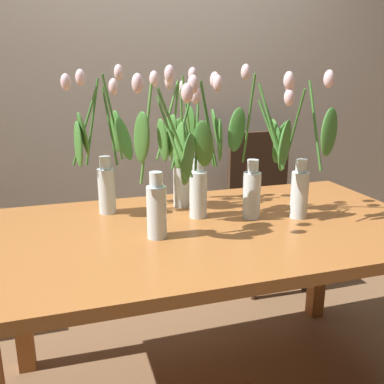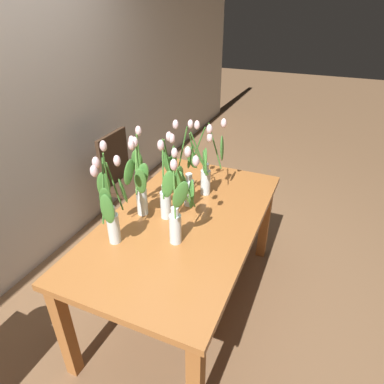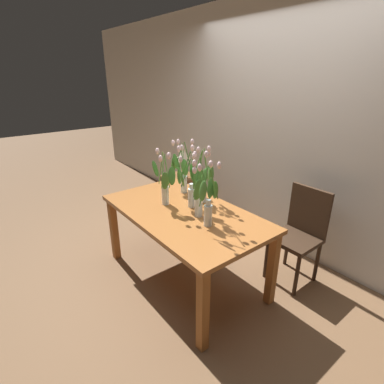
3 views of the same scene
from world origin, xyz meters
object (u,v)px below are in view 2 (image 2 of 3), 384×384
dining_table (184,230)px  dining_chair (125,178)px  tulip_vase_2 (206,170)px  tulip_vase_4 (179,210)px  tulip_vase_5 (111,209)px  tulip_vase_1 (168,186)px  tulip_vase_0 (139,184)px  tulip_vase_3 (192,173)px

dining_table → dining_chair: 1.11m
tulip_vase_2 → tulip_vase_4: 0.56m
dining_table → tulip_vase_5: bearing=144.5°
tulip_vase_1 → tulip_vase_2: tulip_vase_1 is taller
dining_table → tulip_vase_2: tulip_vase_2 is taller
tulip_vase_5 → dining_chair: (1.03, 0.63, -0.44)m
tulip_vase_2 → tulip_vase_4: tulip_vase_2 is taller
tulip_vase_0 → tulip_vase_1: size_ratio=0.99×
tulip_vase_3 → dining_table: bearing=-171.1°
dining_table → tulip_vase_2: bearing=-1.4°
tulip_vase_4 → dining_chair: bearing=47.8°
tulip_vase_2 → dining_chair: bearing=70.5°
tulip_vase_4 → tulip_vase_1: bearing=40.9°
tulip_vase_4 → dining_chair: 1.36m
tulip_vase_1 → dining_table: bearing=-76.2°
dining_table → dining_chair: (0.66, 0.89, -0.12)m
tulip_vase_2 → dining_chair: size_ratio=0.60×
dining_table → tulip_vase_3: (0.20, 0.03, 0.31)m
tulip_vase_4 → dining_table: bearing=18.3°
tulip_vase_3 → tulip_vase_5: same height
tulip_vase_0 → tulip_vase_5: size_ratio=0.98×
tulip_vase_2 → dining_chair: 1.03m
tulip_vase_0 → tulip_vase_4: bearing=-113.4°
dining_table → tulip_vase_0: 0.42m
tulip_vase_1 → tulip_vase_3: size_ratio=0.99×
dining_table → dining_chair: dining_chair is taller
tulip_vase_1 → dining_chair: tulip_vase_1 is taller
dining_table → tulip_vase_3: size_ratio=2.78×
tulip_vase_4 → dining_chair: tulip_vase_4 is taller
tulip_vase_4 → tulip_vase_5: tulip_vase_5 is taller
dining_table → tulip_vase_5: (-0.36, 0.26, 0.32)m
dining_table → tulip_vase_0: tulip_vase_0 is taller
tulip_vase_1 → tulip_vase_0: bearing=102.0°
tulip_vase_3 → tulip_vase_4: (-0.40, -0.10, -0.02)m
tulip_vase_0 → tulip_vase_5: 0.30m
tulip_vase_2 → tulip_vase_1: bearing=164.9°
tulip_vase_4 → tulip_vase_5: 0.36m
dining_table → tulip_vase_2: (0.35, -0.01, 0.27)m
tulip_vase_3 → tulip_vase_5: bearing=157.8°
dining_table → tulip_vase_0: (-0.06, 0.27, 0.31)m
tulip_vase_0 → dining_chair: size_ratio=0.61×
tulip_vase_0 → tulip_vase_2: 0.49m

